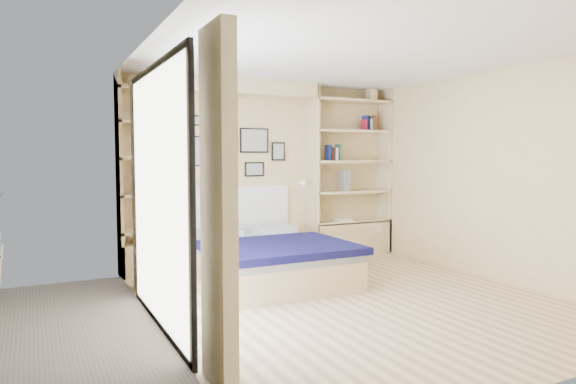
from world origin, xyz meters
name	(u,v)px	position (x,y,z in m)	size (l,w,h in m)	color
ground	(351,299)	(0.00, 0.00, 0.00)	(4.50, 4.50, 0.00)	#DFC18A
room_shell	(259,188)	(-0.39, 1.52, 1.08)	(4.50, 4.50, 4.50)	#DDBF80
bed	(267,258)	(-0.45, 1.12, 0.27)	(1.62, 2.12, 1.07)	tan
photo_gallery	(234,147)	(-0.45, 2.22, 1.60)	(1.48, 0.02, 0.82)	black
reading_lamps	(251,185)	(-0.30, 2.00, 1.10)	(1.92, 0.12, 0.15)	silver
shelf_decor	(343,140)	(1.20, 2.07, 1.72)	(3.55, 0.23, 2.03)	#A51E1E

